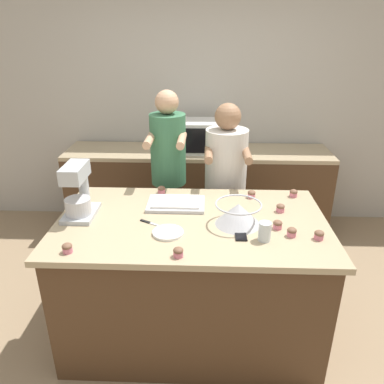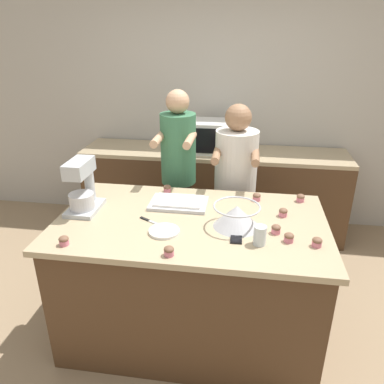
{
  "view_description": "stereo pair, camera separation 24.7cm",
  "coord_description": "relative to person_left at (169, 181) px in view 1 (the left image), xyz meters",
  "views": [
    {
      "loc": [
        0.09,
        -2.21,
        2.12
      ],
      "look_at": [
        0.0,
        0.05,
        1.13
      ],
      "focal_mm": 35.0,
      "sensor_mm": 36.0,
      "label": 1
    },
    {
      "loc": [
        0.33,
        -2.18,
        2.12
      ],
      "look_at": [
        0.0,
        0.05,
        1.13
      ],
      "focal_mm": 35.0,
      "sensor_mm": 36.0,
      "label": 2
    }
  ],
  "objects": [
    {
      "name": "cupcake_1",
      "position": [
        0.85,
        -1.0,
        0.08
      ],
      "size": [
        0.06,
        0.06,
        0.06
      ],
      "color": "#D17084",
      "rests_on": "island_counter"
    },
    {
      "name": "baking_tray",
      "position": [
        0.11,
        -0.6,
        0.07
      ],
      "size": [
        0.41,
        0.27,
        0.04
      ],
      "color": "#BCBCC1",
      "rests_on": "island_counter"
    },
    {
      "name": "cupcake_6",
      "position": [
        -0.46,
        -1.23,
        0.08
      ],
      "size": [
        0.06,
        0.06,
        0.06
      ],
      "color": "#D17084",
      "rests_on": "island_counter"
    },
    {
      "name": "back_counter",
      "position": [
        0.23,
        0.8,
        -0.43
      ],
      "size": [
        2.8,
        0.6,
        0.92
      ],
      "color": "#4C331E",
      "rests_on": "ground_plane"
    },
    {
      "name": "island_counter",
      "position": [
        0.23,
        -0.81,
        -0.42
      ],
      "size": [
        1.8,
        1.05,
        0.95
      ],
      "color": "#4C331E",
      "rests_on": "ground_plane"
    },
    {
      "name": "cell_phone",
      "position": [
        0.54,
        -1.0,
        0.06
      ],
      "size": [
        0.07,
        0.15,
        0.01
      ],
      "color": "black",
      "rests_on": "island_counter"
    },
    {
      "name": "ground_plane",
      "position": [
        0.23,
        -0.81,
        -0.89
      ],
      "size": [
        16.0,
        16.0,
        0.0
      ],
      "primitive_type": "plane",
      "color": "#937A5B"
    },
    {
      "name": "cupcake_5",
      "position": [
        0.84,
        -0.67,
        0.08
      ],
      "size": [
        0.06,
        0.06,
        0.06
      ],
      "color": "#D17084",
      "rests_on": "island_counter"
    },
    {
      "name": "knife",
      "position": [
        -0.02,
        -0.88,
        0.06
      ],
      "size": [
        0.2,
        0.12,
        0.01
      ],
      "color": "#BCBCC1",
      "rests_on": "island_counter"
    },
    {
      "name": "cupcake_2",
      "position": [
        0.99,
        -0.41,
        0.08
      ],
      "size": [
        0.06,
        0.06,
        0.06
      ],
      "color": "#D17084",
      "rests_on": "island_counter"
    },
    {
      "name": "cupcake_3",
      "position": [
        1.01,
        -1.03,
        0.08
      ],
      "size": [
        0.06,
        0.06,
        0.06
      ],
      "color": "#D17084",
      "rests_on": "island_counter"
    },
    {
      "name": "back_wall",
      "position": [
        0.23,
        1.15,
        0.46
      ],
      "size": [
        10.0,
        0.06,
        2.7
      ],
      "color": "#B2ADA3",
      "rests_on": "ground_plane"
    },
    {
      "name": "small_plate",
      "position": [
        0.09,
        -1.0,
        0.06
      ],
      "size": [
        0.19,
        0.19,
        0.02
      ],
      "color": "white",
      "rests_on": "island_counter"
    },
    {
      "name": "cupcake_0",
      "position": [
        0.67,
        -0.44,
        0.08
      ],
      "size": [
        0.06,
        0.06,
        0.06
      ],
      "color": "#D17084",
      "rests_on": "island_counter"
    },
    {
      "name": "cupcake_7",
      "position": [
        0.17,
        -1.25,
        0.08
      ],
      "size": [
        0.06,
        0.06,
        0.06
      ],
      "color": "#D17084",
      "rests_on": "island_counter"
    },
    {
      "name": "stand_mixer",
      "position": [
        -0.52,
        -0.78,
        0.22
      ],
      "size": [
        0.2,
        0.3,
        0.37
      ],
      "color": "#B2B7BC",
      "rests_on": "island_counter"
    },
    {
      "name": "drinking_glass",
      "position": [
        0.68,
        -1.05,
        0.11
      ],
      "size": [
        0.08,
        0.08,
        0.12
      ],
      "color": "silver",
      "rests_on": "island_counter"
    },
    {
      "name": "person_right",
      "position": [
        0.49,
        0.0,
        -0.07
      ],
      "size": [
        0.37,
        0.52,
        1.57
      ],
      "color": "#232328",
      "rests_on": "ground_plane"
    },
    {
      "name": "person_left",
      "position": [
        0.0,
        0.0,
        0.0
      ],
      "size": [
        0.32,
        0.49,
        1.67
      ],
      "color": "brown",
      "rests_on": "ground_plane"
    },
    {
      "name": "microwave_oven",
      "position": [
        0.23,
        0.79,
        0.19
      ],
      "size": [
        0.48,
        0.39,
        0.32
      ],
      "color": "silver",
      "rests_on": "back_counter"
    },
    {
      "name": "cupcake_4",
      "position": [
        0.78,
        -0.91,
        0.08
      ],
      "size": [
        0.06,
        0.06,
        0.06
      ],
      "color": "#D17084",
      "rests_on": "island_counter"
    },
    {
      "name": "mixing_bowl",
      "position": [
        0.53,
        -0.86,
        0.13
      ],
      "size": [
        0.3,
        0.3,
        0.15
      ],
      "color": "#BCBCC1",
      "rests_on": "island_counter"
    },
    {
      "name": "cupcake_8",
      "position": [
        -0.02,
        -0.38,
        0.08
      ],
      "size": [
        0.06,
        0.06,
        0.06
      ],
      "color": "#D17084",
      "rests_on": "island_counter"
    }
  ]
}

